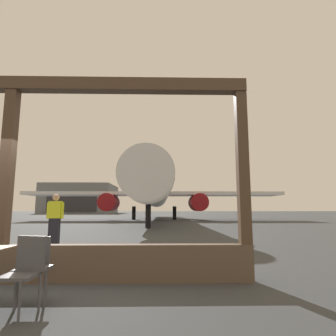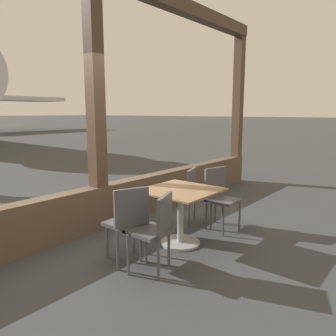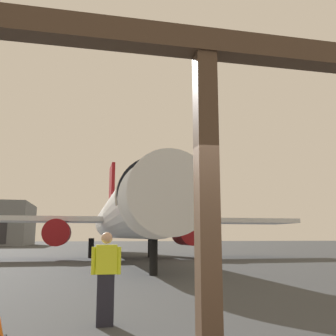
{
  "view_description": "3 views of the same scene",
  "coord_description": "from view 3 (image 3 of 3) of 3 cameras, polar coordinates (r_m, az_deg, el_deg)",
  "views": [
    {
      "loc": [
        2.8,
        -5.07,
        1.25
      ],
      "look_at": [
        3.27,
        16.0,
        4.33
      ],
      "focal_mm": 29.96,
      "sensor_mm": 36.0,
      "label": 1
    },
    {
      "loc": [
        -2.96,
        -3.74,
        1.71
      ],
      "look_at": [
        0.88,
        -0.61,
        0.86
      ],
      "focal_mm": 34.67,
      "sensor_mm": 36.0,
      "label": 2
    },
    {
      "loc": [
        -1.12,
        -3.45,
        1.65
      ],
      "look_at": [
        2.23,
        12.01,
        4.49
      ],
      "focal_mm": 41.12,
      "sensor_mm": 36.0,
      "label": 3
    }
  ],
  "objects": [
    {
      "name": "ground_crew_worker",
      "position": [
        7.74,
        -9.21,
        -15.61
      ],
      "size": [
        0.57,
        0.22,
        1.74
      ],
      "color": "black",
      "rests_on": "ground"
    },
    {
      "name": "ground_plane",
      "position": [
        43.49,
        -11.01,
        -12.17
      ],
      "size": [
        220.0,
        220.0,
        0.0
      ],
      "primitive_type": "plane",
      "color": "#383A3D"
    },
    {
      "name": "window_frame",
      "position": [
        3.64,
        5.98,
        -15.53
      ],
      "size": [
        8.78,
        0.24,
        3.7
      ],
      "color": "brown",
      "rests_on": "ground"
    },
    {
      "name": "airplane",
      "position": [
        30.29,
        -6.53,
        -7.11
      ],
      "size": [
        28.61,
        33.77,
        9.96
      ],
      "color": "silver",
      "rests_on": "ground"
    }
  ]
}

